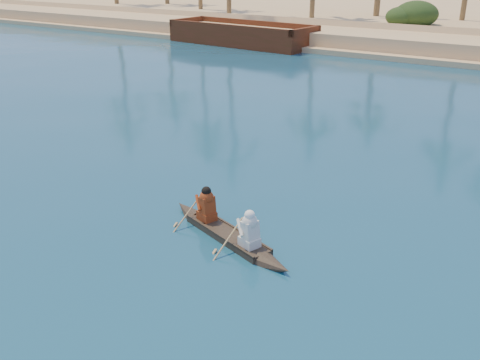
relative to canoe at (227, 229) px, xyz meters
The scene contains 2 objects.
canoe is the anchor object (origin of this frame).
barge_left 32.23m from the canoe, 122.80° to the left, with size 12.32×4.96×2.01m.
Camera 1 is at (-1.44, -13.33, 6.20)m, focal length 40.00 mm.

